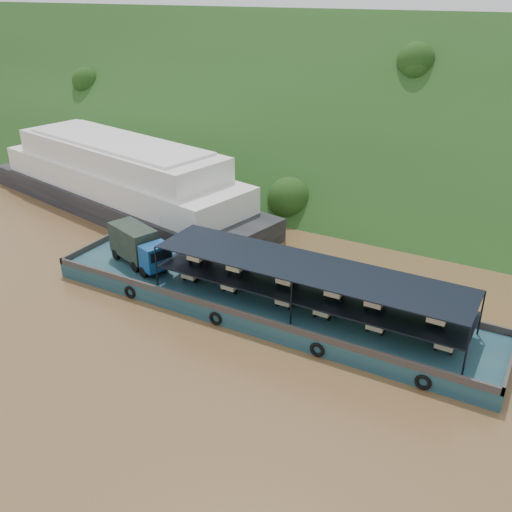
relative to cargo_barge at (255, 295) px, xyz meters
The scene contains 4 objects.
ground 1.59m from the cargo_barge, 40.75° to the right, with size 160.00×160.00×0.00m, color brown.
hillside 35.28m from the cargo_barge, 88.59° to the left, with size 140.00×28.00×28.00m, color #1A3914.
cargo_barge is the anchor object (origin of this frame).
passenger_ferry 25.90m from the cargo_barge, 153.23° to the left, with size 38.95×16.85×7.66m.
Camera 1 is at (17.59, -32.07, 22.44)m, focal length 40.00 mm.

